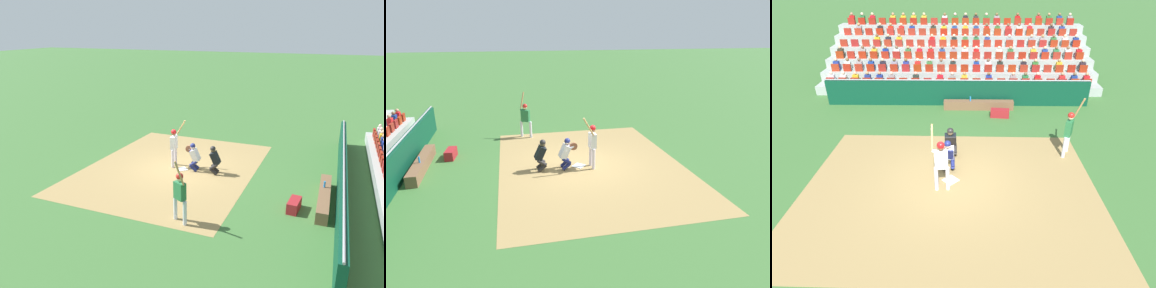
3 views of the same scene
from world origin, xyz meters
The scene contains 11 objects.
ground_plane centered at (0.00, 0.00, 0.00)m, with size 160.00×160.00×0.00m, color #3A6730.
infield_dirt_patch centered at (0.00, 0.50, 0.00)m, with size 9.54×7.36×0.01m, color #9B7E4C.
home_plate_marker centered at (0.00, 0.00, 0.02)m, with size 0.44×0.44×0.02m, color white.
batter_at_plate centered at (0.25, 0.48, 1.10)m, with size 0.57×0.59×2.17m.
catcher_crouching centered at (0.12, -0.54, 0.72)m, with size 0.49×0.73×1.29m.
home_plate_umpire centered at (0.07, -1.52, 0.70)m, with size 0.49×0.49×1.28m.
dugout_wall centered at (0.00, -6.70, 0.65)m, with size 13.42×0.24×1.36m.
dugout_bench centered at (-1.09, -6.15, 0.22)m, with size 3.49×0.40×0.44m, color brown.
water_bottle_on_bench centered at (-0.67, -6.12, 0.56)m, with size 0.07×0.07×0.24m, color #267BCE.
equipment_duffel_bag centered at (-2.09, -5.20, 0.20)m, with size 0.88×0.36×0.40m, color maroon.
on_deck_batter centered at (-4.32, -1.80, 1.09)m, with size 0.64×0.62×2.29m.
Camera 2 is at (11.79, -2.72, 5.22)m, focal length 30.13 mm.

